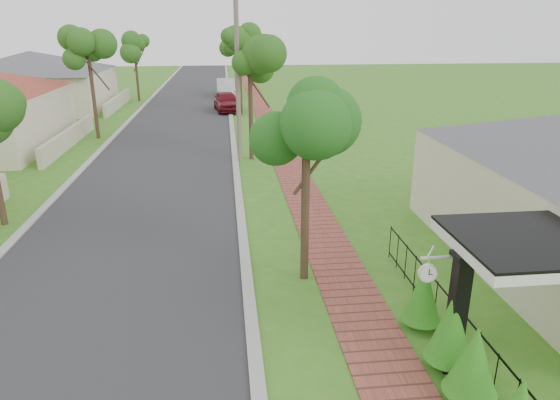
{
  "coord_description": "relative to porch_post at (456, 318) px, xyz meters",
  "views": [
    {
      "loc": [
        0.22,
        -8.96,
        6.5
      ],
      "look_at": [
        1.78,
        5.21,
        1.5
      ],
      "focal_mm": 32.0,
      "sensor_mm": 36.0,
      "label": 1
    }
  ],
  "objects": [
    {
      "name": "near_tree",
      "position": [
        -2.35,
        4.03,
        3.08
      ],
      "size": [
        2.06,
        2.06,
        5.28
      ],
      "color": "#382619",
      "rests_on": "ground"
    },
    {
      "name": "utility_pole",
      "position": [
        -3.65,
        16.86,
        3.18
      ],
      "size": [
        1.2,
        0.24,
        8.49
      ],
      "color": "#73675A",
      "rests_on": "ground"
    },
    {
      "name": "hedge_row",
      "position": [
        -0.1,
        -0.53,
        -0.33
      ],
      "size": [
        0.86,
        4.53,
        1.76
      ],
      "color": "#196D15",
      "rests_on": "ground"
    },
    {
      "name": "sidewalk",
      "position": [
        -1.3,
        21.0,
        -1.12
      ],
      "size": [
        1.5,
        120.0,
        0.03
      ],
      "primitive_type": "cube",
      "color": "#97513C",
      "rests_on": "ground"
    },
    {
      "name": "ground",
      "position": [
        -4.55,
        1.0,
        -1.12
      ],
      "size": [
        160.0,
        160.0,
        0.0
      ],
      "primitive_type": "plane",
      "color": "#35751B",
      "rests_on": "ground"
    },
    {
      "name": "picket_fence",
      "position": [
        0.35,
        1.0,
        -0.59
      ],
      "size": [
        0.03,
        8.02,
        1.0
      ],
      "color": "black",
      "rests_on": "ground"
    },
    {
      "name": "station_clock",
      "position": [
        -0.49,
        0.4,
        0.83
      ],
      "size": [
        0.65,
        0.13,
        0.54
      ],
      "color": "white",
      "rests_on": "ground"
    },
    {
      "name": "parked_car_white",
      "position": [
        -4.15,
        41.3,
        -0.31
      ],
      "size": [
        1.78,
        4.95,
        1.62
      ],
      "primitive_type": "imported",
      "rotation": [
        0.0,
        0.0,
        0.01
      ],
      "color": "#BABABC",
      "rests_on": "ground"
    },
    {
      "name": "porch_post",
      "position": [
        0.0,
        0.0,
        0.0
      ],
      "size": [
        0.48,
        0.48,
        2.52
      ],
      "color": "black",
      "rests_on": "ground"
    },
    {
      "name": "kerb_right",
      "position": [
        -3.9,
        21.0,
        -1.12
      ],
      "size": [
        0.3,
        120.0,
        0.1
      ],
      "primitive_type": "cube",
      "color": "#9E9E99",
      "rests_on": "ground"
    },
    {
      "name": "parked_car_red",
      "position": [
        -4.15,
        32.35,
        -0.35
      ],
      "size": [
        2.36,
        4.69,
        1.53
      ],
      "primitive_type": "imported",
      "rotation": [
        0.0,
        0.0,
        0.13
      ],
      "color": "maroon",
      "rests_on": "ground"
    },
    {
      "name": "far_house_grey",
      "position": [
        -19.52,
        35.0,
        1.22
      ],
      "size": [
        15.56,
        15.56,
        4.6
      ],
      "color": "beige",
      "rests_on": "ground"
    },
    {
      "name": "kerb_left",
      "position": [
        -11.2,
        21.0,
        -1.12
      ],
      "size": [
        0.3,
        120.0,
        0.1
      ],
      "primitive_type": "cube",
      "color": "#9E9E99",
      "rests_on": "ground"
    },
    {
      "name": "road",
      "position": [
        -7.55,
        21.0,
        -1.12
      ],
      "size": [
        7.0,
        120.0,
        0.02
      ],
      "primitive_type": "cube",
      "color": "#28282B",
      "rests_on": "ground"
    },
    {
      "name": "street_trees",
      "position": [
        -7.42,
        27.84,
        3.42
      ],
      "size": [
        10.7,
        37.65,
        5.89
      ],
      "color": "#382619",
      "rests_on": "ground"
    }
  ]
}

